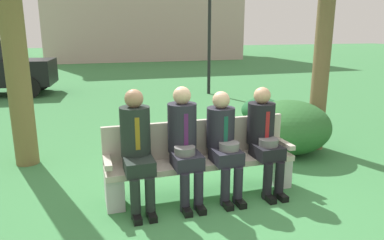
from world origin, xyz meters
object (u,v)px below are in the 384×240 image
seated_man_centerright (223,139)px  shrub_mid_lawn (288,127)px  seated_man_rightmost (264,134)px  shrub_near_bench (261,110)px  park_bench (200,159)px  street_lamp (209,26)px  seated_man_centerleft (184,139)px  seated_man_leftmost (137,143)px

seated_man_centerright → shrub_mid_lawn: size_ratio=0.91×
seated_man_rightmost → shrub_near_bench: seated_man_rightmost is taller
park_bench → seated_man_rightmost: (0.79, -0.14, 0.29)m
seated_man_centerright → street_lamp: street_lamp is taller
seated_man_centerleft → shrub_mid_lawn: (2.10, 1.13, -0.31)m
park_bench → seated_man_centerleft: size_ratio=1.71×
street_lamp → seated_man_centerright: bearing=-108.5°
seated_man_centerleft → seated_man_rightmost: seated_man_centerleft is taller
shrub_near_bench → street_lamp: (0.14, 3.78, 1.82)m
park_bench → shrub_near_bench: 3.78m
seated_man_rightmost → shrub_near_bench: 3.49m
seated_man_leftmost → shrub_mid_lawn: seated_man_leftmost is taller
park_bench → seated_man_centerright: 0.39m
shrub_mid_lawn → street_lamp: bearing=83.3°
seated_man_centerleft → street_lamp: size_ratio=0.40×
seated_man_centerright → seated_man_rightmost: bearing=0.3°
park_bench → seated_man_centerleft: 0.42m
seated_man_leftmost → seated_man_rightmost: bearing=-0.4°
park_bench → street_lamp: size_ratio=0.68×
seated_man_centerleft → shrub_near_bench: seated_man_centerleft is taller
seated_man_centerleft → seated_man_centerright: seated_man_centerleft is taller
seated_man_centerleft → seated_man_centerright: 0.49m
street_lamp → shrub_near_bench: bearing=-92.2°
park_bench → shrub_mid_lawn: 2.11m
shrub_near_bench → street_lamp: street_lamp is taller
seated_man_centerright → shrub_near_bench: (2.14, 3.07, -0.44)m
shrub_near_bench → seated_man_centerleft: bearing=-130.7°
seated_man_centerleft → seated_man_centerright: bearing=-0.9°
seated_man_centerright → shrub_near_bench: 3.77m
seated_man_leftmost → park_bench: bearing=9.0°
seated_man_centerleft → seated_man_rightmost: bearing=-0.3°
seated_man_centerleft → shrub_mid_lawn: 2.41m
seated_man_centerleft → seated_man_centerright: size_ratio=1.06×
shrub_near_bench → shrub_mid_lawn: shrub_mid_lawn is taller
park_bench → seated_man_centerright: bearing=-29.2°
park_bench → seated_man_leftmost: (-0.79, -0.12, 0.32)m
park_bench → seated_man_leftmost: bearing=-171.0°
seated_man_centerright → street_lamp: size_ratio=0.38×
seated_man_centerright → street_lamp: (2.29, 6.84, 1.38)m
seated_man_centerright → seated_man_rightmost: (0.54, 0.00, 0.01)m
seated_man_rightmost → street_lamp: 7.19m
shrub_mid_lawn → park_bench: bearing=-151.7°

